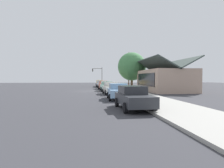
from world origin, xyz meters
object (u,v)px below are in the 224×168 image
object	(u,v)px
traffic_light_main	(98,73)
car_coral	(103,85)
utility_pole_wooden	(129,70)
car_mustard	(100,83)
car_silver	(101,84)
car_charcoal	(133,97)
car_seafoam	(106,86)
shade_tree	(132,67)
car_ivory	(111,88)
fire_hydrant_red	(107,85)
car_skyblue	(118,91)

from	to	relation	value
traffic_light_main	car_coral	bearing A→B (deg)	0.42
traffic_light_main	utility_pole_wooden	xyz separation A→B (m)	(15.07, 5.66, 0.44)
car_mustard	car_silver	bearing A→B (deg)	-0.05
traffic_light_main	car_charcoal	bearing A→B (deg)	0.42
car_seafoam	shade_tree	xyz separation A→B (m)	(-5.51, 5.51, 3.58)
car_charcoal	shade_tree	xyz separation A→B (m)	(-25.01, 5.41, 3.58)
utility_pole_wooden	car_mustard	bearing A→B (deg)	-153.65
car_seafoam	shade_tree	distance (m)	8.58
car_ivory	shade_tree	bearing A→B (deg)	153.43
car_mustard	fire_hydrant_red	bearing A→B (deg)	14.74
car_ivory	shade_tree	xyz separation A→B (m)	(-12.21, 5.54, 3.59)
car_coral	car_ivory	bearing A→B (deg)	1.85
car_silver	fire_hydrant_red	distance (m)	1.75
car_mustard	car_ivory	bearing A→B (deg)	0.66
car_skyblue	car_seafoam	bearing A→B (deg)	-177.61
shade_tree	utility_pole_wooden	size ratio (longest dim) A/B	0.96
car_silver	car_ivory	xyz separation A→B (m)	(19.27, 0.09, -0.00)
car_silver	utility_pole_wooden	world-z (taller)	utility_pole_wooden
traffic_light_main	utility_pole_wooden	size ratio (longest dim) A/B	0.69
car_seafoam	shade_tree	bearing A→B (deg)	134.48
car_mustard	car_seafoam	world-z (taller)	same
fire_hydrant_red	car_silver	bearing A→B (deg)	-64.97
utility_pole_wooden	car_silver	bearing A→B (deg)	-128.59
car_silver	car_ivory	world-z (taller)	same
car_coral	car_skyblue	world-z (taller)	same
car_silver	utility_pole_wooden	bearing A→B (deg)	48.72
car_coral	car_skyblue	bearing A→B (deg)	1.88
car_seafoam	car_ivory	size ratio (longest dim) A/B	1.09
car_skyblue	fire_hydrant_red	xyz separation A→B (m)	(-26.37, 1.44, -0.32)
car_ivory	traffic_light_main	world-z (taller)	traffic_light_main
car_skyblue	shade_tree	size ratio (longest dim) A/B	0.66
car_mustard	traffic_light_main	bearing A→B (deg)	-176.82
shade_tree	traffic_light_main	size ratio (longest dim) A/B	1.38
car_silver	car_seafoam	size ratio (longest dim) A/B	0.97
traffic_light_main	car_skyblue	bearing A→B (deg)	0.35
car_mustard	traffic_light_main	world-z (taller)	traffic_light_main
traffic_light_main	fire_hydrant_red	size ratio (longest dim) A/B	7.32
car_seafoam	utility_pole_wooden	bearing A→B (deg)	145.67
car_coral	shade_tree	world-z (taller)	shade_tree
car_silver	utility_pole_wooden	distance (m)	7.77
car_seafoam	traffic_light_main	size ratio (longest dim) A/B	0.92
fire_hydrant_red	car_mustard	bearing A→B (deg)	-165.90
car_seafoam	car_ivory	bearing A→B (deg)	-0.74
car_silver	car_coral	world-z (taller)	same
shade_tree	utility_pole_wooden	xyz separation A→B (m)	(-2.62, -0.06, -0.47)
car_ivory	car_charcoal	world-z (taller)	same
shade_tree	fire_hydrant_red	xyz separation A→B (m)	(-7.79, -4.06, -3.90)
shade_tree	car_coral	bearing A→B (deg)	-94.12
car_ivory	car_seafoam	bearing A→B (deg)	177.61
car_coral	fire_hydrant_red	xyz separation A→B (m)	(-7.39, 1.53, -0.32)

